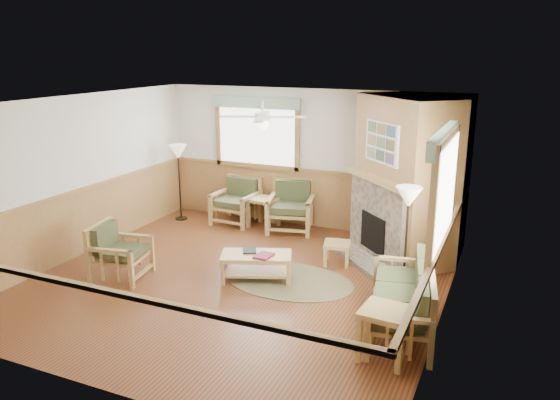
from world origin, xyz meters
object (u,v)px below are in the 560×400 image
at_px(floor_lamp_right, 406,241).
at_px(armchair_left, 121,251).
at_px(floor_lamp_left, 180,182).
at_px(sofa, 400,296).
at_px(footstool, 337,253).
at_px(end_table_sofa, 385,334).
at_px(end_table_chairs, 263,212).
at_px(armchair_back_left, 236,201).
at_px(armchair_back_right, 291,207).
at_px(coffee_table, 256,267).

bearing_deg(floor_lamp_right, armchair_left, -163.91).
bearing_deg(floor_lamp_left, sofa, -28.10).
xyz_separation_m(footstool, floor_lamp_right, (1.22, -0.68, 0.61)).
xyz_separation_m(end_table_sofa, floor_lamp_left, (-5.10, 3.52, 0.48)).
bearing_deg(end_table_chairs, armchair_left, -106.44).
bearing_deg(armchair_left, end_table_chairs, -27.51).
relative_size(armchair_back_left, armchair_back_right, 0.95).
height_order(sofa, armchair_back_left, armchair_back_left).
bearing_deg(floor_lamp_left, armchair_back_left, 12.24).
height_order(armchair_back_left, floor_lamp_left, floor_lamp_left).
height_order(coffee_table, end_table_chairs, end_table_chairs).
height_order(armchair_back_right, end_table_chairs, armchair_back_right).
bearing_deg(footstool, floor_lamp_left, 164.59).
bearing_deg(floor_lamp_right, end_table_sofa, -85.10).
bearing_deg(footstool, armchair_left, -147.02).
height_order(armchair_back_right, end_table_sofa, armchair_back_right).
distance_m(coffee_table, floor_lamp_right, 2.27).
bearing_deg(end_table_sofa, footstool, 118.92).
bearing_deg(sofa, coffee_table, -115.25).
relative_size(armchair_back_left, end_table_chairs, 1.54).
height_order(end_table_chairs, floor_lamp_left, floor_lamp_left).
xyz_separation_m(sofa, end_table_sofa, (0.00, -0.80, -0.12)).
bearing_deg(end_table_chairs, armchair_back_right, 0.00).
bearing_deg(armchair_back_left, footstool, -23.90).
xyz_separation_m(armchair_left, coffee_table, (1.95, 0.74, -0.21)).
bearing_deg(armchair_left, armchair_back_left, -16.69).
relative_size(armchair_back_right, end_table_chairs, 1.62).
distance_m(sofa, armchair_back_left, 4.94).
distance_m(armchair_left, floor_lamp_left, 3.03).
bearing_deg(sofa, end_table_sofa, -11.16).
bearing_deg(footstool, armchair_back_left, 153.52).
bearing_deg(end_table_chairs, sofa, -41.81).
distance_m(armchair_left, floor_lamp_right, 4.28).
relative_size(end_table_chairs, footstool, 1.39).
distance_m(armchair_back_right, footstool, 1.89).
bearing_deg(armchair_back_right, footstool, -56.54).
xyz_separation_m(armchair_left, floor_lamp_right, (4.10, 1.18, 0.37)).
bearing_deg(floor_lamp_left, floor_lamp_right, -19.05).
height_order(floor_lamp_left, floor_lamp_right, floor_lamp_right).
bearing_deg(floor_lamp_left, armchair_back_right, 6.08).
relative_size(armchair_back_left, footstool, 2.14).
bearing_deg(armchair_back_left, armchair_back_right, 2.58).
height_order(sofa, end_table_chairs, sofa).
bearing_deg(footstool, end_table_sofa, -61.08).
xyz_separation_m(armchair_back_left, footstool, (2.56, -1.28, -0.27)).
xyz_separation_m(coffee_table, end_table_chairs, (-1.02, 2.40, 0.08)).
xyz_separation_m(end_table_chairs, footstool, (1.94, -1.28, -0.11)).
bearing_deg(armchair_back_left, floor_lamp_right, -24.76).
bearing_deg(coffee_table, floor_lamp_left, 120.78).
distance_m(end_table_chairs, footstool, 2.33).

